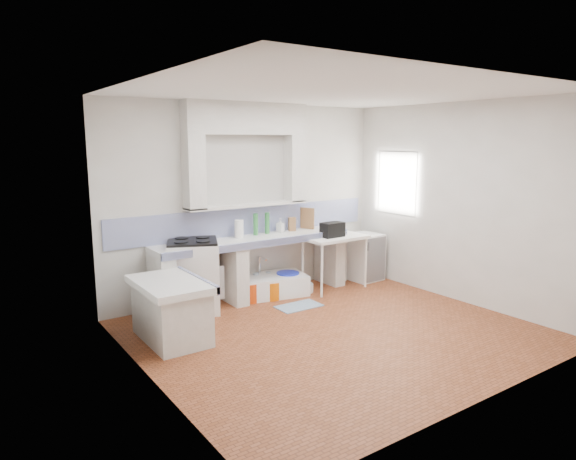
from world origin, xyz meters
TOP-DOWN VIEW (x-y plane):
  - floor at (0.00, 0.00)m, footprint 4.50×4.50m
  - ceiling at (0.00, 0.00)m, footprint 4.50×4.50m
  - wall_back at (0.00, 2.00)m, footprint 4.50×0.00m
  - wall_front at (0.00, -2.00)m, footprint 4.50×0.00m
  - wall_left at (-2.25, 0.00)m, footprint 0.00×4.50m
  - wall_right at (2.25, 0.00)m, footprint 0.00×4.50m
  - alcove_mass at (-0.10, 1.88)m, footprint 1.90×0.25m
  - window_frame at (2.42, 1.20)m, footprint 0.35×0.86m
  - lace_valance at (2.28, 1.20)m, footprint 0.01×0.84m
  - counter_slab at (-0.10, 1.70)m, footprint 3.00×0.60m
  - counter_lip at (-0.10, 1.42)m, footprint 3.00×0.04m
  - counter_pier_left at (-1.50, 1.70)m, footprint 0.20×0.55m
  - counter_pier_mid at (-0.45, 1.70)m, footprint 0.20×0.55m
  - counter_pier_right at (1.30, 1.70)m, footprint 0.20×0.55m
  - peninsula_top at (-1.70, 0.90)m, footprint 0.70×1.10m
  - peninsula_base at (-1.70, 0.90)m, footprint 0.60×1.00m
  - peninsula_lip at (-1.37, 0.90)m, footprint 0.04×1.10m
  - backsplash at (0.00, 1.99)m, footprint 4.27×0.03m
  - stove at (-1.06, 1.69)m, footprint 0.87×0.86m
  - sink at (0.12, 1.70)m, footprint 1.22×0.82m
  - side_table at (1.16, 1.41)m, footprint 1.01×0.58m
  - fridge at (1.91, 1.53)m, footprint 0.51×0.51m
  - bucket_red at (-0.24, 1.61)m, footprint 0.39×0.39m
  - bucket_orange at (0.07, 1.53)m, footprint 0.29×0.29m
  - bucket_blue at (0.43, 1.62)m, footprint 0.42×0.42m
  - basin_white at (0.65, 1.54)m, footprint 0.42×0.42m
  - water_bottle_a at (0.01, 1.85)m, footprint 0.11×0.11m
  - water_bottle_b at (0.22, 1.84)m, footprint 0.10×0.10m
  - black_bag at (1.09, 1.39)m, footprint 0.36×0.22m
  - green_bottle_a at (0.01, 1.85)m, footprint 0.09×0.09m
  - green_bottle_b at (0.21, 1.85)m, footprint 0.09×0.09m
  - knife_block at (0.65, 1.83)m, footprint 0.13×0.11m
  - cutting_board at (0.96, 1.85)m, footprint 0.12×0.23m
  - paper_towel at (-0.29, 1.81)m, footprint 0.17×0.17m
  - soap_bottle at (0.44, 1.85)m, footprint 0.12×0.12m
  - rug at (0.19, 1.01)m, footprint 0.63×0.36m

SIDE VIEW (x-z plane):
  - floor at x=0.00m, z-range 0.00..0.00m
  - rug at x=0.19m, z-range 0.00..0.01m
  - basin_white at x=0.65m, z-range 0.00..0.12m
  - bucket_orange at x=0.07m, z-range 0.00..0.26m
  - sink at x=0.12m, z-range 0.00..0.27m
  - bucket_red at x=-0.24m, z-range 0.00..0.28m
  - water_bottle_b at x=0.22m, z-range 0.00..0.31m
  - bucket_blue at x=0.43m, z-range 0.00..0.32m
  - water_bottle_a at x=0.01m, z-range 0.00..0.32m
  - peninsula_base at x=-1.70m, z-range 0.00..0.62m
  - fridge at x=1.91m, z-range 0.00..0.76m
  - counter_pier_left at x=-1.50m, z-range 0.00..0.82m
  - counter_pier_mid at x=-0.45m, z-range 0.00..0.82m
  - counter_pier_right at x=1.30m, z-range 0.00..0.82m
  - side_table at x=1.16m, z-range 0.39..0.44m
  - stove at x=-1.06m, z-range 0.00..0.94m
  - peninsula_top at x=-1.70m, z-range 0.62..0.70m
  - peninsula_lip at x=-1.37m, z-range 0.61..0.71m
  - counter_slab at x=-0.10m, z-range 0.82..0.90m
  - counter_lip at x=-0.10m, z-range 0.81..0.91m
  - black_bag at x=1.09m, z-range 0.83..1.05m
  - soap_bottle at x=0.44m, z-range 0.90..1.11m
  - knife_block at x=0.65m, z-range 0.90..1.11m
  - paper_towel at x=-0.29m, z-range 0.90..1.16m
  - green_bottle_b at x=0.21m, z-range 0.90..1.22m
  - green_bottle_a at x=0.01m, z-range 0.90..1.22m
  - cutting_board at x=0.96m, z-range 0.90..1.23m
  - backsplash at x=0.00m, z-range 0.90..1.30m
  - wall_back at x=0.00m, z-range -0.85..3.65m
  - wall_front at x=0.00m, z-range -0.85..3.65m
  - wall_left at x=-2.25m, z-range -0.85..3.65m
  - wall_right at x=2.25m, z-range -0.85..3.65m
  - window_frame at x=2.42m, z-range 1.07..2.13m
  - lace_valance at x=2.28m, z-range 1.86..2.10m
  - alcove_mass at x=-0.10m, z-range 2.35..2.80m
  - ceiling at x=0.00m, z-range 2.80..2.80m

